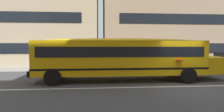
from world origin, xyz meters
name	(u,v)px	position (x,y,z in m)	size (l,w,h in m)	color
ground_plane	(187,86)	(0.00, 0.00, 0.00)	(400.00, 400.00, 0.00)	#424244
sidewalk_far	(148,68)	(0.00, 7.30, 0.01)	(120.00, 3.00, 0.01)	gray
lane_centreline	(187,86)	(0.00, 0.00, 0.00)	(110.00, 0.16, 0.01)	silver
school_bus	(124,55)	(-3.25, 1.86, 1.60)	(12.05, 2.87, 2.69)	yellow
apartment_block_far_centre	(176,1)	(5.61, 13.39, 8.25)	(19.77, 9.23, 16.50)	tan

